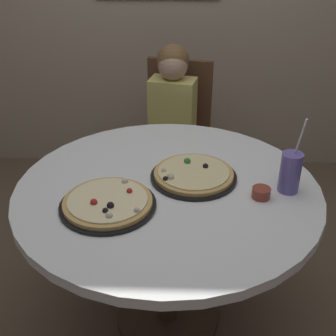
{
  "coord_description": "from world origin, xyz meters",
  "views": [
    {
      "loc": [
        0.05,
        -1.44,
        1.65
      ],
      "look_at": [
        0.0,
        0.05,
        0.8
      ],
      "focal_mm": 45.71,
      "sensor_mm": 36.0,
      "label": 1
    }
  ],
  "objects": [
    {
      "name": "pizza_veggie",
      "position": [
        -0.21,
        -0.15,
        0.77
      ],
      "size": [
        0.36,
        0.36,
        0.05
      ],
      "color": "black",
      "rests_on": "dining_table"
    },
    {
      "name": "pizza_cheese",
      "position": [
        0.1,
        0.06,
        0.77
      ],
      "size": [
        0.35,
        0.35,
        0.05
      ],
      "color": "black",
      "rests_on": "dining_table"
    },
    {
      "name": "diner_child",
      "position": [
        -0.02,
        0.84,
        0.48
      ],
      "size": [
        0.33,
        0.43,
        1.08
      ],
      "color": "#3F4766",
      "rests_on": "ground_plane"
    },
    {
      "name": "sauce_bowl",
      "position": [
        0.35,
        -0.08,
        0.77
      ],
      "size": [
        0.07,
        0.07,
        0.04
      ],
      "primitive_type": "cylinder",
      "color": "brown",
      "rests_on": "dining_table"
    },
    {
      "name": "chair_wooden",
      "position": [
        0.02,
        1.01,
        0.53
      ],
      "size": [
        0.48,
        0.48,
        0.95
      ],
      "color": "brown",
      "rests_on": "ground_plane"
    },
    {
      "name": "ground_plane",
      "position": [
        0.0,
        0.0,
        0.0
      ],
      "size": [
        8.0,
        8.0,
        0.0
      ],
      "primitive_type": "plane",
      "color": "brown"
    },
    {
      "name": "soda_cup",
      "position": [
        0.47,
        -0.02,
        0.83
      ],
      "size": [
        0.08,
        0.08,
        0.31
      ],
      "color": "#6659A5",
      "rests_on": "dining_table"
    },
    {
      "name": "dining_table",
      "position": [
        0.0,
        0.0,
        0.65
      ],
      "size": [
        1.2,
        1.2,
        0.75
      ],
      "color": "white",
      "rests_on": "ground_plane"
    }
  ]
}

